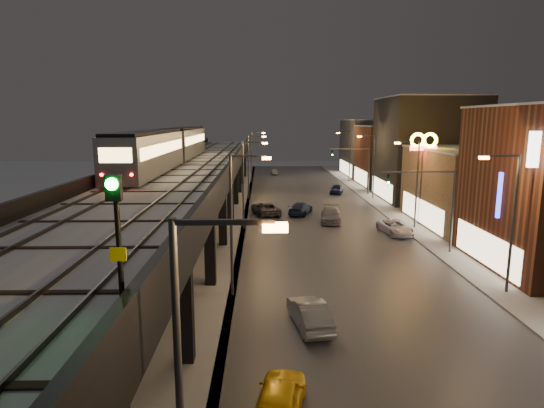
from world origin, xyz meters
name	(u,v)px	position (x,y,z in m)	size (l,w,h in m)	color
road_surface	(318,220)	(7.50, 35.00, 0.03)	(17.00, 120.00, 0.06)	#46474D
sidewalk_right	(407,219)	(17.50, 35.00, 0.07)	(4.00, 120.00, 0.14)	#9FA1A8
under_viaduct_pavement	(198,221)	(-6.00, 35.00, 0.03)	(11.00, 120.00, 0.06)	#9FA1A8
elevated_viaduct	(192,174)	(-6.00, 31.84, 5.62)	(9.00, 100.00, 6.30)	black
viaduct_trackbed	(191,166)	(-6.01, 31.97, 6.39)	(8.40, 100.00, 0.32)	#B2B7C1
viaduct_parapet_streetside	(234,162)	(-1.65, 32.00, 6.85)	(0.30, 100.00, 1.10)	black
viaduct_parapet_far	(149,162)	(-10.35, 32.00, 6.85)	(0.30, 100.00, 1.10)	black
building_c	(480,188)	(23.99, 32.00, 4.08)	(12.20, 15.20, 8.16)	brown
building_d	(427,149)	(23.99, 48.00, 7.08)	(12.20, 13.20, 14.16)	black
building_e	(397,156)	(23.99, 62.00, 5.08)	(12.20, 12.20, 10.16)	brown
building_f	(376,148)	(23.99, 76.00, 5.58)	(12.20, 16.20, 11.16)	#3D3D3E
streetlight_left_0	(191,379)	(-0.43, -5.00, 5.24)	(2.57, 0.28, 9.00)	#38383A
streetlight_left_1	(236,216)	(-0.43, 13.00, 5.24)	(2.57, 0.28, 9.00)	#38383A
streetlight_right_1	(509,214)	(16.73, 13.00, 5.24)	(2.56, 0.28, 9.00)	#38383A
streetlight_left_2	(246,179)	(-0.43, 31.00, 5.24)	(2.57, 0.28, 9.00)	#38383A
streetlight_right_2	(415,178)	(16.73, 31.00, 5.24)	(2.56, 0.28, 9.00)	#38383A
streetlight_left_3	(250,162)	(-0.43, 49.00, 5.24)	(2.57, 0.28, 9.00)	#38383A
streetlight_right_3	(372,162)	(16.73, 49.00, 5.24)	(2.56, 0.28, 9.00)	#38383A
streetlight_left_4	(253,153)	(-0.43, 67.00, 5.24)	(2.57, 0.28, 9.00)	#38383A
streetlight_right_4	(348,153)	(16.73, 67.00, 5.24)	(2.56, 0.28, 9.00)	#38383A
traffic_light_rig_a	(439,201)	(15.84, 22.00, 4.50)	(6.10, 0.34, 7.00)	#38383A
traffic_light_rig_b	(361,165)	(15.84, 52.00, 4.50)	(6.10, 0.34, 7.00)	#38383A
subway_train	(170,146)	(-8.50, 33.79, 8.37)	(2.95, 36.07, 3.53)	gray
rail_signal	(116,216)	(-2.10, -4.36, 8.92)	(0.37, 0.44, 3.23)	black
car_taxi	(280,400)	(1.84, 0.81, 0.74)	(1.76, 4.37, 1.49)	yellow
car_near_white	(309,314)	(3.74, 8.40, 0.75)	(1.59, 4.56, 1.50)	slate
car_mid_silver	(266,209)	(1.62, 37.89, 0.77)	(2.55, 5.53, 1.54)	#4D4E51
car_mid_dark	(300,209)	(5.74, 38.08, 0.71)	(1.99, 4.91, 1.42)	#14234B
car_far_white	(274,172)	(3.70, 77.92, 0.62)	(1.46, 3.62, 1.23)	silver
car_onc_dark	(395,228)	(14.23, 28.38, 0.66)	(2.20, 4.78, 1.33)	white
car_onc_white	(331,215)	(8.71, 33.97, 0.76)	(2.14, 5.27, 1.53)	slate
car_onc_red	(337,189)	(12.53, 53.41, 0.69)	(1.64, 4.08, 1.39)	#101645
sign_mcdonalds	(423,151)	(18.00, 32.55, 7.92)	(2.89, 0.38, 9.78)	#38383A
sign_carwash	(508,205)	(18.50, 16.49, 5.20)	(1.44, 0.35, 7.46)	#38383A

